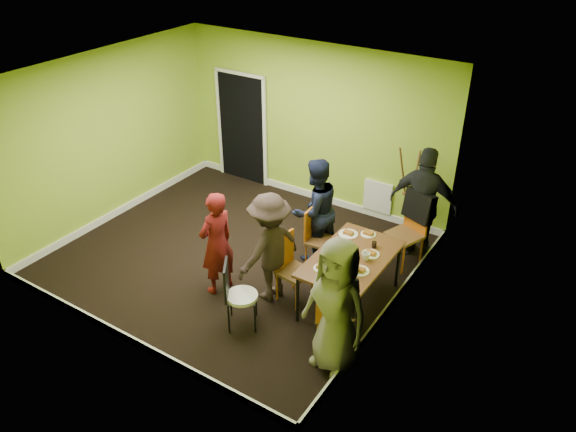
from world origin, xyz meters
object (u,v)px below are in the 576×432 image
chair_front_end (332,319)px  easel (415,195)px  chair_back_end (416,214)px  person_front_end (337,306)px  blue_bottle (355,265)px  orange_bottle (348,248)px  dining_table (351,260)px  chair_bentwood (236,292)px  person_back_end (424,204)px  chair_left_near (290,264)px  person_standing (217,243)px  person_left_far (315,210)px  thermos (349,249)px  person_left_near (270,248)px  chair_left_far (316,234)px

chair_front_end → easel: (-0.18, 2.97, 0.27)m
chair_back_end → person_front_end: person_front_end is taller
blue_bottle → orange_bottle: size_ratio=2.49×
dining_table → chair_front_end: chair_front_end is taller
chair_bentwood → person_back_end: 3.09m
chair_left_near → chair_front_end: size_ratio=1.14×
person_standing → person_front_end: size_ratio=0.89×
person_standing → person_front_end: 2.08m
person_back_end → person_front_end: 2.70m
chair_back_end → person_front_end: size_ratio=0.66×
person_standing → person_left_far: 1.58m
person_left_far → person_back_end: (1.32, 0.89, 0.08)m
thermos → chair_front_end: bearing=-73.4°
chair_back_end → orange_bottle: (-0.42, -1.33, -0.01)m
dining_table → easel: bearing=88.7°
chair_left_near → thermos: 0.83m
easel → person_standing: easel is taller
chair_front_end → person_left_near: 1.35m
chair_front_end → thermos: thermos is taller
chair_front_end → orange_bottle: chair_front_end is taller
chair_front_end → person_left_near: (-1.22, 0.49, 0.30)m
easel → person_front_end: size_ratio=0.89×
dining_table → orange_bottle: 0.18m
chair_bentwood → person_left_near: (0.02, 0.72, 0.26)m
person_left_near → person_front_end: 1.51m
chair_left_near → thermos: bearing=123.8°
dining_table → person_left_far: person_left_far is taller
chair_bentwood → person_standing: bearing=-157.5°
dining_table → person_standing: person_standing is taller
person_back_end → blue_bottle: bearing=83.5°
easel → blue_bottle: size_ratio=7.32×
person_back_end → person_front_end: size_ratio=1.03×
chair_left_near → person_standing: bearing=-60.1°
thermos → blue_bottle: (0.24, -0.30, 0.00)m
dining_table → chair_front_end: bearing=-75.8°
chair_front_end → easel: size_ratio=0.56×
chair_front_end → chair_bentwood: (-1.24, -0.23, 0.04)m
chair_front_end → orange_bottle: 1.12m
chair_left_near → chair_front_end: (0.97, -0.60, -0.07)m
chair_bentwood → orange_bottle: size_ratio=11.19×
chair_left_far → chair_bentwood: chair_bentwood is taller
person_standing → person_back_end: bearing=149.4°
chair_back_end → person_back_end: (0.04, 0.18, 0.08)m
orange_bottle → blue_bottle: bearing=-51.6°
person_back_end → chair_bentwood: bearing=62.1°
thermos → person_standing: size_ratio=0.13×
chair_left_near → orange_bottle: bearing=131.4°
chair_front_end → person_back_end: (0.12, 2.52, 0.40)m
person_standing → person_left_far: bearing=164.2°
chair_left_far → easel: (0.88, 1.50, 0.23)m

